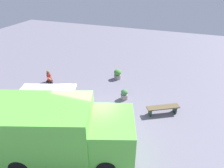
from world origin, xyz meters
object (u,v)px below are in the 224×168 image
at_px(food_truck, 60,132).
at_px(planter_flowering_far, 118,74).
at_px(plaza_bench, 163,108).
at_px(planter_flowering_near, 124,94).
at_px(person_customer, 49,78).

relative_size(food_truck, planter_flowering_far, 8.34).
bearing_deg(food_truck, plaza_bench, 139.00).
bearing_deg(planter_flowering_near, planter_flowering_far, -152.72).
bearing_deg(plaza_bench, planter_flowering_far, -130.68).
xyz_separation_m(food_truck, planter_flowering_far, (-7.26, 0.05, -0.80)).
bearing_deg(person_customer, planter_flowering_far, 115.68).
xyz_separation_m(food_truck, planter_flowering_near, (-4.88, 1.27, -0.84)).
height_order(food_truck, person_customer, food_truck).
height_order(person_customer, planter_flowering_near, person_customer).
distance_m(food_truck, plaza_bench, 5.59).
distance_m(person_customer, planter_flowering_far, 4.81).
relative_size(planter_flowering_near, plaza_bench, 0.38).
relative_size(food_truck, person_customer, 6.87).
relative_size(planter_flowering_far, plaza_bench, 0.41).
relative_size(person_customer, planter_flowering_near, 1.32).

